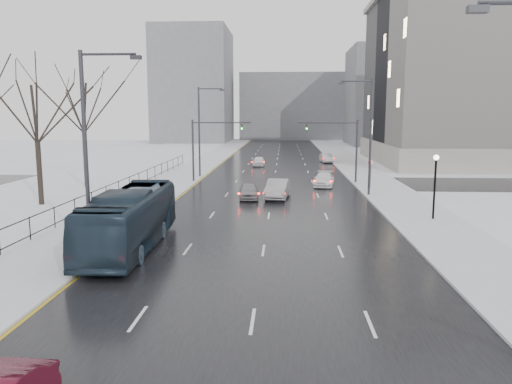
% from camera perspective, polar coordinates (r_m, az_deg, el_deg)
% --- Properties ---
extents(road, '(16.00, 150.00, 0.04)m').
position_cam_1_polar(road, '(63.61, 2.28, 2.54)').
color(road, black).
rests_on(road, ground).
extents(cross_road, '(130.00, 10.00, 0.04)m').
position_cam_1_polar(cross_road, '(51.70, 2.05, 1.06)').
color(cross_road, black).
rests_on(cross_road, ground).
extents(sidewalk_left, '(5.00, 150.00, 0.16)m').
position_cam_1_polar(sidewalk_left, '(64.63, -7.08, 2.63)').
color(sidewalk_left, silver).
rests_on(sidewalk_left, ground).
extents(sidewalk_right, '(5.00, 150.00, 0.16)m').
position_cam_1_polar(sidewalk_right, '(64.29, 11.69, 2.48)').
color(sidewalk_right, silver).
rests_on(sidewalk_right, ground).
extents(park_strip, '(14.00, 150.00, 0.12)m').
position_cam_1_polar(park_strip, '(66.98, -15.11, 2.59)').
color(park_strip, white).
rests_on(park_strip, ground).
extents(tree_park_d, '(8.75, 8.75, 12.50)m').
position_cam_1_polar(tree_park_d, '(42.30, -23.28, -1.46)').
color(tree_park_d, black).
rests_on(tree_park_d, ground).
extents(tree_park_e, '(9.45, 9.45, 13.50)m').
position_cam_1_polar(tree_park_e, '(51.46, -18.76, 0.53)').
color(tree_park_e, black).
rests_on(tree_park_e, ground).
extents(iron_fence, '(0.06, 70.00, 1.30)m').
position_cam_1_polar(iron_fence, '(36.57, -19.40, -1.31)').
color(iron_fence, black).
rests_on(iron_fence, sidewalk_left).
extents(streetlight_r_mid, '(2.95, 0.25, 10.00)m').
position_cam_1_polar(streetlight_r_mid, '(43.81, 12.69, 6.79)').
color(streetlight_r_mid, '#2D2D33').
rests_on(streetlight_r_mid, ground).
extents(streetlight_l_near, '(2.95, 0.25, 10.00)m').
position_cam_1_polar(streetlight_l_near, '(25.00, -18.44, 5.10)').
color(streetlight_l_near, '#2D2D33').
rests_on(streetlight_l_near, ground).
extents(streetlight_l_far, '(2.95, 0.25, 10.00)m').
position_cam_1_polar(streetlight_l_far, '(55.98, -6.29, 7.37)').
color(streetlight_l_far, '#2D2D33').
rests_on(streetlight_l_far, ground).
extents(lamppost_r_mid, '(0.36, 0.36, 4.28)m').
position_cam_1_polar(lamppost_r_mid, '(34.91, 19.80, 1.58)').
color(lamppost_r_mid, black).
rests_on(lamppost_r_mid, sidewalk_right).
extents(mast_signal_right, '(6.10, 0.33, 6.50)m').
position_cam_1_polar(mast_signal_right, '(51.67, 10.26, 5.48)').
color(mast_signal_right, '#2D2D33').
rests_on(mast_signal_right, ground).
extents(mast_signal_left, '(6.10, 0.33, 6.50)m').
position_cam_1_polar(mast_signal_left, '(51.96, -6.06, 5.59)').
color(mast_signal_left, '#2D2D33').
rests_on(mast_signal_left, ground).
extents(no_uturn_sign, '(0.60, 0.06, 2.70)m').
position_cam_1_polar(no_uturn_sign, '(48.14, 12.99, 2.99)').
color(no_uturn_sign, '#2D2D33').
rests_on(no_uturn_sign, sidewalk_right).
extents(bldg_far_right, '(24.00, 20.00, 22.00)m').
position_cam_1_polar(bldg_far_right, '(121.30, 16.35, 10.42)').
color(bldg_far_right, slate).
rests_on(bldg_far_right, ground).
extents(bldg_far_left, '(18.00, 22.00, 28.00)m').
position_cam_1_polar(bldg_far_left, '(130.44, -7.10, 11.89)').
color(bldg_far_left, slate).
rests_on(bldg_far_left, ground).
extents(bldg_far_center, '(30.00, 18.00, 18.00)m').
position_cam_1_polar(bldg_far_center, '(143.25, 4.48, 9.66)').
color(bldg_far_center, slate).
rests_on(bldg_far_center, ground).
extents(bus, '(3.01, 11.37, 3.14)m').
position_cam_1_polar(bus, '(27.05, -14.14, -3.03)').
color(bus, '#20303F').
rests_on(bus, road).
extents(sedan_center_near, '(1.86, 4.02, 1.34)m').
position_cam_1_polar(sedan_center_near, '(41.69, -0.83, 0.12)').
color(sedan_center_near, gray).
rests_on(sedan_center_near, road).
extents(sedan_right_near, '(2.28, 5.06, 1.61)m').
position_cam_1_polar(sedan_right_near, '(41.99, 2.50, 0.37)').
color(sedan_right_near, '#98979C').
rests_on(sedan_right_near, road).
extents(sedan_right_far, '(2.47, 4.80, 1.33)m').
position_cam_1_polar(sedan_right_far, '(49.53, 7.77, 1.44)').
color(sedan_right_far, white).
rests_on(sedan_right_far, road).
extents(sedan_center_far, '(1.62, 3.94, 1.34)m').
position_cam_1_polar(sedan_center_far, '(67.96, 0.32, 3.54)').
color(sedan_center_far, white).
rests_on(sedan_center_far, road).
extents(sedan_right_distant, '(1.84, 4.16, 1.33)m').
position_cam_1_polar(sedan_right_distant, '(73.87, 8.02, 3.88)').
color(sedan_right_distant, silver).
rests_on(sedan_right_distant, road).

